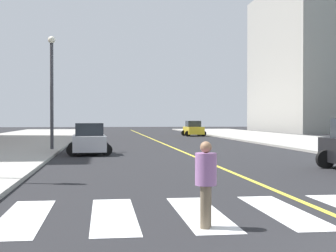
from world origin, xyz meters
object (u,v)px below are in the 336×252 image
(car_silver_third, at_px, (89,140))
(street_lamp, at_px, (52,82))
(car_yellow_second, at_px, (193,129))
(pedestrian_crossing, at_px, (206,180))

(car_silver_third, bearing_deg, street_lamp, 127.10)
(car_yellow_second, bearing_deg, street_lamp, 61.14)
(car_yellow_second, relative_size, street_lamp, 0.57)
(pedestrian_crossing, bearing_deg, street_lamp, -146.31)
(car_silver_third, relative_size, street_lamp, 0.58)
(car_yellow_second, distance_m, car_silver_third, 29.68)
(car_silver_third, xyz_separation_m, pedestrian_crossing, (2.60, -19.12, 0.06))
(car_yellow_second, height_order, street_lamp, street_lamp)
(car_yellow_second, height_order, car_silver_third, car_silver_third)
(street_lamp, bearing_deg, car_silver_third, -50.57)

